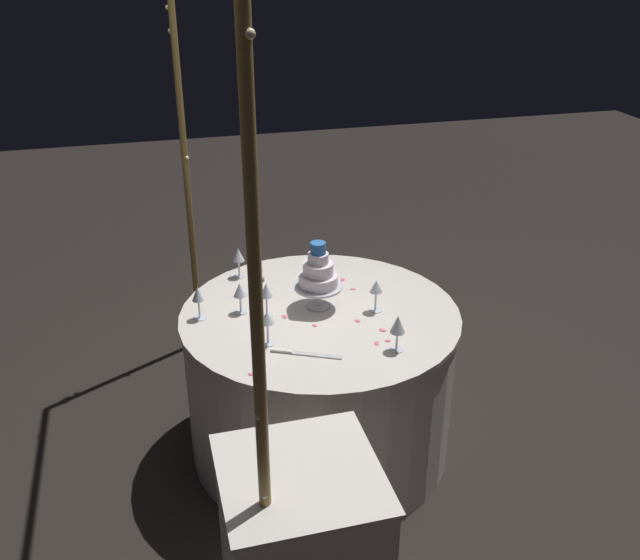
{
  "coord_description": "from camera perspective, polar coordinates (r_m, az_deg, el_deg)",
  "views": [
    {
      "loc": [
        -2.66,
        0.71,
        2.27
      ],
      "look_at": [
        0.0,
        0.0,
        0.91
      ],
      "focal_mm": 39.27,
      "sensor_mm": 36.0,
      "label": 1
    }
  ],
  "objects": [
    {
      "name": "cake_knife",
      "position": [
        2.84,
        -1.5,
        -5.99
      ],
      "size": [
        0.15,
        0.27,
        0.01
      ],
      "color": "silver",
      "rests_on": "main_table"
    },
    {
      "name": "wine_glass_0",
      "position": [
        3.09,
        -9.92,
        -1.27
      ],
      "size": [
        0.06,
        0.06,
        0.16
      ],
      "color": "silver",
      "rests_on": "main_table"
    },
    {
      "name": "wine_glass_5",
      "position": [
        3.07,
        -4.41,
        -0.99
      ],
      "size": [
        0.06,
        0.06,
        0.16
      ],
      "color": "silver",
      "rests_on": "main_table"
    },
    {
      "name": "rose_petal_2",
      "position": [
        3.01,
        5.15,
        -4.09
      ],
      "size": [
        0.04,
        0.04,
        0.0
      ],
      "primitive_type": "ellipsoid",
      "rotation": [
        0.0,
        0.0,
        0.69
      ],
      "color": "#EA6B84",
      "rests_on": "main_table"
    },
    {
      "name": "rose_petal_0",
      "position": [
        3.28,
        -9.75,
        -1.67
      ],
      "size": [
        0.04,
        0.04,
        0.0
      ],
      "primitive_type": "ellipsoid",
      "rotation": [
        0.0,
        0.0,
        2.5
      ],
      "color": "#EA6B84",
      "rests_on": "main_table"
    },
    {
      "name": "rose_petal_1",
      "position": [
        3.04,
        -0.42,
        -3.72
      ],
      "size": [
        0.03,
        0.03,
        0.0
      ],
      "primitive_type": "ellipsoid",
      "rotation": [
        0.0,
        0.0,
        0.58
      ],
      "color": "#EA6B84",
      "rests_on": "main_table"
    },
    {
      "name": "rose_petal_6",
      "position": [
        3.53,
        -4.9,
        0.7
      ],
      "size": [
        0.04,
        0.03,
        0.0
      ],
      "primitive_type": "ellipsoid",
      "rotation": [
        0.0,
        0.0,
        6.09
      ],
      "color": "#EA6B84",
      "rests_on": "main_table"
    },
    {
      "name": "wine_glass_4",
      "position": [
        2.86,
        -4.33,
        -3.24
      ],
      "size": [
        0.06,
        0.06,
        0.15
      ],
      "color": "silver",
      "rests_on": "main_table"
    },
    {
      "name": "wine_glass_6",
      "position": [
        3.45,
        -6.67,
        1.95
      ],
      "size": [
        0.06,
        0.06,
        0.15
      ],
      "color": "silver",
      "rests_on": "main_table"
    },
    {
      "name": "rose_petal_5",
      "position": [
        2.73,
        -5.67,
        -7.64
      ],
      "size": [
        0.03,
        0.03,
        0.0
      ],
      "primitive_type": "ellipsoid",
      "rotation": [
        0.0,
        0.0,
        3.69
      ],
      "color": "#EA6B84",
      "rests_on": "main_table"
    },
    {
      "name": "wine_glass_2",
      "position": [
        3.11,
        4.6,
        -0.67
      ],
      "size": [
        0.06,
        0.06,
        0.15
      ],
      "color": "silver",
      "rests_on": "main_table"
    },
    {
      "name": "rose_petal_4",
      "position": [
        3.08,
        3.08,
        -3.33
      ],
      "size": [
        0.04,
        0.03,
        0.0
      ],
      "primitive_type": "ellipsoid",
      "rotation": [
        0.0,
        0.0,
        3.54
      ],
      "color": "#EA6B84",
      "rests_on": "main_table"
    },
    {
      "name": "rose_petal_11",
      "position": [
        3.22,
        -4.89,
        -1.96
      ],
      "size": [
        0.02,
        0.03,
        0.0
      ],
      "primitive_type": "ellipsoid",
      "rotation": [
        0.0,
        0.0,
        1.58
      ],
      "color": "#EA6B84",
      "rests_on": "main_table"
    },
    {
      "name": "main_table",
      "position": [
        3.34,
        0.0,
        -8.23
      ],
      "size": [
        1.26,
        1.26,
        0.74
      ],
      "color": "silver",
      "rests_on": "ground"
    },
    {
      "name": "tiered_cake",
      "position": [
        3.12,
        -0.15,
        0.43
      ],
      "size": [
        0.22,
        0.22,
        0.32
      ],
      "color": "silver",
      "rests_on": "main_table"
    },
    {
      "name": "rose_petal_8",
      "position": [
        2.94,
        5.57,
        -4.94
      ],
      "size": [
        0.03,
        0.03,
        0.0
      ],
      "primitive_type": "ellipsoid",
      "rotation": [
        0.0,
        0.0,
        4.44
      ],
      "color": "#EA6B84",
      "rests_on": "main_table"
    },
    {
      "name": "rose_petal_10",
      "position": [
        3.11,
        -2.89,
        -2.99
      ],
      "size": [
        0.04,
        0.03,
        0.0
      ],
      "primitive_type": "ellipsoid",
      "rotation": [
        0.0,
        0.0,
        3.31
      ],
      "color": "#EA6B84",
      "rests_on": "main_table"
    },
    {
      "name": "decorative_arch",
      "position": [
        2.77,
        -9.49,
        10.16
      ],
      "size": [
        2.32,
        0.06,
        2.27
      ],
      "color": "olive",
      "rests_on": "ground"
    },
    {
      "name": "rose_petal_9",
      "position": [
        3.44,
        1.87,
        0.05
      ],
      "size": [
        0.04,
        0.03,
        0.0
      ],
      "primitive_type": "ellipsoid",
      "rotation": [
        0.0,
        0.0,
        5.8
      ],
      "color": "#EA6B84",
      "rests_on": "main_table"
    },
    {
      "name": "ground_plane",
      "position": [
        3.56,
        0.0,
        -13.16
      ],
      "size": [
        12.0,
        12.0,
        0.0
      ],
      "primitive_type": "plane",
      "color": "black"
    },
    {
      "name": "wine_glass_1",
      "position": [
        2.83,
        6.35,
        -3.71
      ],
      "size": [
        0.06,
        0.06,
        0.16
      ],
      "color": "silver",
      "rests_on": "main_table"
    },
    {
      "name": "rose_petal_7",
      "position": [
        3.35,
        2.7,
        -0.73
      ],
      "size": [
        0.03,
        0.03,
        0.0
      ],
      "primitive_type": "ellipsoid",
      "rotation": [
        0.0,
        0.0,
        4.26
      ],
      "color": "#EA6B84",
      "rests_on": "main_table"
    },
    {
      "name": "wine_glass_3",
      "position": [
        3.11,
        -6.55,
        -0.93
      ],
      "size": [
        0.06,
        0.06,
        0.15
      ],
      "color": "silver",
      "rests_on": "main_table"
    },
    {
      "name": "rose_petal_3",
      "position": [
        2.92,
        4.65,
        -5.14
      ],
      "size": [
        0.04,
        0.03,
        0.0
      ],
      "primitive_type": "ellipsoid",
      "rotation": [
        0.0,
        0.0,
        6.0
      ],
      "color": "#EA6B84",
      "rests_on": "main_table"
    }
  ]
}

